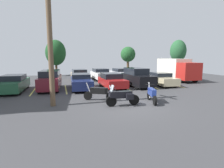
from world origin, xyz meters
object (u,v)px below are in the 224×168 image
at_px(car_champagne, 161,79).
at_px(car_far_silver, 121,74).
at_px(box_truck, 176,69).
at_px(car_far_tan, 80,75).
at_px(car_green, 14,83).
at_px(car_navy, 81,82).
at_px(car_far_white, 101,74).
at_px(car_maroon, 50,80).
at_px(utility_pole, 50,37).
at_px(car_red, 112,81).
at_px(car_black, 137,77).
at_px(motorcycle_third, 152,94).
at_px(motorcycle_touring, 122,96).
at_px(motorcycle_second, 99,93).

height_order(car_champagne, car_far_silver, car_far_silver).
bearing_deg(box_truck, car_far_silver, 153.19).
bearing_deg(box_truck, car_far_tan, 165.51).
bearing_deg(box_truck, car_champagne, -141.44).
relative_size(car_green, car_navy, 1.01).
xyz_separation_m(car_champagne, box_truck, (4.18, 3.33, 0.84)).
height_order(car_navy, car_far_white, car_far_white).
bearing_deg(car_maroon, utility_pole, -86.16).
bearing_deg(car_maroon, car_red, -4.48).
bearing_deg(car_red, car_far_white, 87.08).
relative_size(car_maroon, car_navy, 0.99).
relative_size(car_black, car_far_tan, 1.11).
distance_m(motorcycle_third, utility_pole, 7.41).
distance_m(car_green, car_navy, 5.88).
xyz_separation_m(car_black, car_far_tan, (-5.25, 6.54, -0.22)).
bearing_deg(car_red, car_far_tan, 110.70).
relative_size(car_navy, car_far_silver, 1.04).
distance_m(motorcycle_touring, car_maroon, 8.64).
xyz_separation_m(motorcycle_second, car_red, (2.39, 5.08, 0.13)).
bearing_deg(car_champagne, car_red, -178.71).
bearing_deg(car_green, car_far_white, 34.61).
height_order(car_maroon, car_champagne, car_maroon).
bearing_deg(utility_pole, car_far_tan, 76.56).
relative_size(car_maroon, car_far_silver, 1.03).
distance_m(motorcycle_touring, car_green, 10.51).
relative_size(car_navy, car_far_white, 1.06).
xyz_separation_m(car_far_tan, utility_pole, (-2.95, -12.34, 3.52)).
distance_m(car_far_silver, utility_pole, 15.59).
xyz_separation_m(car_navy, box_truck, (12.85, 3.49, 0.78)).
relative_size(motorcycle_second, car_navy, 0.42).
xyz_separation_m(car_navy, car_far_tan, (0.56, 6.67, -0.02)).
bearing_deg(motorcycle_third, car_far_silver, 80.41).
bearing_deg(car_far_tan, motorcycle_second, -89.44).
bearing_deg(car_red, car_green, 177.69).
relative_size(motorcycle_third, car_far_tan, 0.52).
height_order(car_maroon, utility_pole, utility_pole).
distance_m(car_maroon, car_champagne, 11.49).
relative_size(car_navy, car_black, 1.02).
xyz_separation_m(motorcycle_touring, car_green, (-7.63, 7.23, 0.09)).
height_order(car_far_white, box_truck, box_truck).
distance_m(motorcycle_third, car_red, 6.61).
bearing_deg(car_red, motorcycle_third, -81.82).
bearing_deg(car_far_white, box_truck, -19.29).
relative_size(car_black, car_champagne, 1.02).
xyz_separation_m(car_red, box_truck, (9.79, 3.46, 0.81)).
bearing_deg(motorcycle_third, utility_pole, 172.52).
distance_m(car_black, utility_pole, 10.57).
bearing_deg(car_maroon, car_green, -178.13).
height_order(motorcycle_third, car_far_silver, car_far_silver).
relative_size(car_navy, car_champagne, 1.04).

